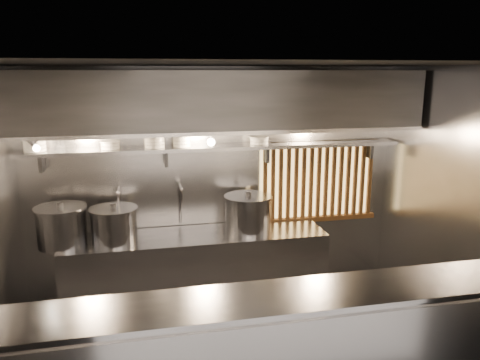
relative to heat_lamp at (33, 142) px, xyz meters
name	(u,v)px	position (x,y,z in m)	size (l,w,h in m)	color
floor	(243,357)	(1.90, -0.85, -2.07)	(4.50, 4.50, 0.00)	black
ceiling	(243,64)	(1.90, -0.85, 0.73)	(4.50, 4.50, 0.00)	black
wall_back	(216,184)	(1.90, 0.65, -0.67)	(4.50, 4.50, 0.00)	gray
wall_right	(459,207)	(4.15, -0.85, -0.67)	(3.00, 3.00, 0.00)	gray
cooking_bench	(197,271)	(1.60, 0.28, -1.62)	(3.00, 0.70, 0.90)	#949499
bowl_shelf	(218,147)	(1.90, 0.47, -0.19)	(4.40, 0.34, 0.04)	#949499
exhaust_hood	(221,101)	(1.90, 0.25, 0.36)	(4.40, 0.81, 0.65)	#2D2D30
wood_screen	(318,181)	(3.20, 0.60, -0.69)	(1.56, 0.09, 1.04)	#ECC06A
faucet_left	(119,199)	(0.75, 0.52, -0.76)	(0.04, 0.30, 0.50)	silver
faucet_right	(180,196)	(1.45, 0.52, -0.76)	(0.04, 0.30, 0.50)	silver
heat_lamp	(33,142)	(0.00, 0.00, 0.00)	(0.25, 0.35, 0.20)	#949499
pendant_bulb	(211,142)	(1.80, 0.35, -0.11)	(0.09, 0.09, 0.19)	#2D2D30
stock_pot_left	(62,226)	(0.15, 0.25, -0.95)	(0.72, 0.72, 0.47)	#949499
stock_pot_mid	(114,225)	(0.69, 0.23, -0.97)	(0.67, 0.67, 0.43)	#949499
stock_pot_right	(248,213)	(2.22, 0.29, -0.95)	(0.71, 0.71, 0.47)	#949499
bowl_stack_0	(35,146)	(-0.09, 0.47, -0.10)	(0.24, 0.24, 0.13)	silver
bowl_stack_1	(110,145)	(0.69, 0.47, -0.12)	(0.22, 0.22, 0.09)	silver
bowl_stack_2	(154,140)	(1.17, 0.47, -0.08)	(0.24, 0.24, 0.17)	silver
bowl_stack_3	(182,141)	(1.48, 0.47, -0.10)	(0.22, 0.22, 0.13)	silver
bowl_stack_4	(259,140)	(2.39, 0.47, -0.12)	(0.23, 0.23, 0.09)	silver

